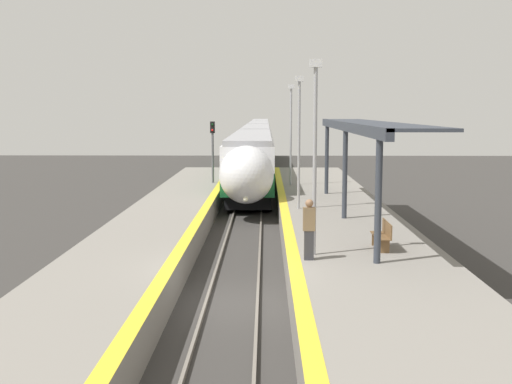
{
  "coord_description": "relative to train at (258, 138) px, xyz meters",
  "views": [
    {
      "loc": [
        0.95,
        -17.6,
        5.43
      ],
      "look_at": [
        0.56,
        8.0,
        2.17
      ],
      "focal_mm": 45.0,
      "sensor_mm": 36.0,
      "label": 1
    }
  ],
  "objects": [
    {
      "name": "person_waiting",
      "position": [
        2.23,
        -55.82,
        -0.24
      ],
      "size": [
        0.36,
        0.24,
        1.81
      ],
      "color": "#333338",
      "rests_on": "platform_right"
    },
    {
      "name": "lamppost_near",
      "position": [
        2.43,
        -55.12,
        2.16
      ],
      "size": [
        0.36,
        0.2,
        5.9
      ],
      "color": "#9E9EA3",
      "rests_on": "platform_right"
    },
    {
      "name": "train",
      "position": [
        0.0,
        0.0,
        0.0
      ],
      "size": [
        2.84,
        89.48,
        3.9
      ],
      "color": "black",
      "rests_on": "ground_plane"
    },
    {
      "name": "ground_plane",
      "position": [
        0.0,
        -56.82,
        -2.23
      ],
      "size": [
        120.0,
        120.0,
        0.0
      ],
      "primitive_type": "plane",
      "color": "#383533"
    },
    {
      "name": "platform_left",
      "position": [
        -3.44,
        -56.82,
        -1.71
      ],
      "size": [
        3.71,
        64.0,
        1.05
      ],
      "color": "gray",
      "rests_on": "ground_plane"
    },
    {
      "name": "station_canopy",
      "position": [
        4.75,
        -48.39,
        2.5
      ],
      "size": [
        2.02,
        18.63,
        3.94
      ],
      "color": "#333842",
      "rests_on": "platform_right"
    },
    {
      "name": "rail_right",
      "position": [
        0.72,
        -56.82,
        -2.15
      ],
      "size": [
        0.08,
        90.0,
        0.15
      ],
      "primitive_type": "cube",
      "color": "slate",
      "rests_on": "ground_plane"
    },
    {
      "name": "railway_signal",
      "position": [
        -2.29,
        -35.45,
        0.66
      ],
      "size": [
        0.28,
        0.28,
        4.77
      ],
      "color": "#59595E",
      "rests_on": "ground_plane"
    },
    {
      "name": "lamppost_mid",
      "position": [
        2.43,
        -45.8,
        2.16
      ],
      "size": [
        0.36,
        0.2,
        5.9
      ],
      "color": "#9E9EA3",
      "rests_on": "platform_right"
    },
    {
      "name": "lamppost_far",
      "position": [
        2.43,
        -36.49,
        2.16
      ],
      "size": [
        0.36,
        0.2,
        5.9
      ],
      "color": "#9E9EA3",
      "rests_on": "platform_right"
    },
    {
      "name": "platform_bench",
      "position": [
        4.69,
        -54.32,
        -0.72
      ],
      "size": [
        0.44,
        1.48,
        0.89
      ],
      "color": "brown",
      "rests_on": "platform_right"
    },
    {
      "name": "platform_right",
      "position": [
        4.08,
        -56.82,
        -1.71
      ],
      "size": [
        4.98,
        64.0,
        1.05
      ],
      "color": "gray",
      "rests_on": "ground_plane"
    },
    {
      "name": "rail_left",
      "position": [
        -0.72,
        -56.82,
        -2.15
      ],
      "size": [
        0.08,
        90.0,
        0.15
      ],
      "primitive_type": "cube",
      "color": "slate",
      "rests_on": "ground_plane"
    }
  ]
}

